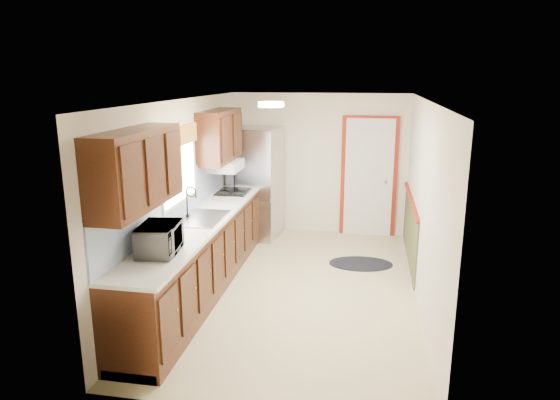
% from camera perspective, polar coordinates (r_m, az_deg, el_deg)
% --- Properties ---
extents(room_shell, '(3.20, 5.20, 2.52)m').
position_cam_1_polar(room_shell, '(6.18, 2.11, 0.14)').
color(room_shell, '#CABC8E').
rests_on(room_shell, ground).
extents(kitchen_run, '(0.63, 4.00, 2.20)m').
position_cam_1_polar(kitchen_run, '(6.30, -9.51, -3.46)').
color(kitchen_run, '#38190C').
rests_on(kitchen_run, ground).
extents(back_wall_trim, '(1.12, 2.30, 2.08)m').
position_cam_1_polar(back_wall_trim, '(8.35, 11.04, 1.38)').
color(back_wall_trim, maroon).
rests_on(back_wall_trim, ground).
extents(ceiling_fixture, '(0.30, 0.30, 0.06)m').
position_cam_1_polar(ceiling_fixture, '(5.86, -1.02, 10.87)').
color(ceiling_fixture, '#FFD88C').
rests_on(ceiling_fixture, room_shell).
extents(microwave, '(0.37, 0.58, 0.37)m').
position_cam_1_polar(microwave, '(5.16, -13.63, -3.99)').
color(microwave, white).
rests_on(microwave, kitchen_run).
extents(refrigerator, '(0.86, 0.82, 1.85)m').
position_cam_1_polar(refrigerator, '(8.39, -2.82, 1.96)').
color(refrigerator, '#B7B7BC').
rests_on(refrigerator, ground).
extents(rug, '(0.98, 0.68, 0.01)m').
position_cam_1_polar(rug, '(7.45, 9.22, -7.20)').
color(rug, black).
rests_on(rug, ground).
extents(cooktop, '(0.47, 0.56, 0.02)m').
position_cam_1_polar(cooktop, '(7.69, -5.35, 0.96)').
color(cooktop, black).
rests_on(cooktop, kitchen_run).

